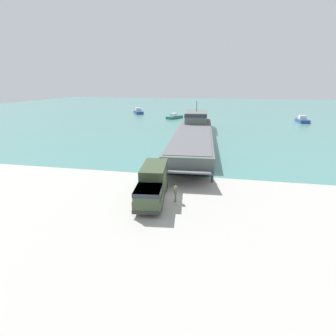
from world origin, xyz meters
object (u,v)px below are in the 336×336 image
moored_boat_a (138,112)px  mooring_bollard (212,178)px  moored_boat_b (302,120)px  moored_boat_c (174,117)px  soldier_on_ramp (176,192)px  military_truck (153,183)px  landing_craft (194,130)px

moored_boat_a → mooring_bollard: moored_boat_a is taller
moored_boat_b → moored_boat_c: (-38.86, 1.89, -0.08)m
soldier_on_ramp → moored_boat_c: bearing=85.1°
moored_boat_c → soldier_on_ramp: bearing=-52.6°
moored_boat_a → moored_boat_b: (54.89, -13.53, -0.06)m
military_truck → landing_craft: bearing=172.0°
military_truck → mooring_bollard: bearing=128.7°
landing_craft → moored_boat_b: 41.22m
moored_boat_a → moored_boat_c: size_ratio=0.99×
moored_boat_b → mooring_bollard: bearing=63.5°
landing_craft → moored_boat_a: 49.62m
moored_boat_c → mooring_bollard: 58.96m
moored_boat_a → moored_boat_c: bearing=115.3°
military_truck → moored_boat_a: 78.48m
moored_boat_c → mooring_bollard: bearing=-48.4°
military_truck → moored_boat_a: size_ratio=1.24×
military_truck → soldier_on_ramp: 2.46m
moored_boat_a → moored_boat_b: 56.53m
landing_craft → moored_boat_c: (-9.57, 30.86, -0.99)m
landing_craft → moored_boat_c: bearing=104.1°
soldier_on_ramp → moored_boat_a: moored_boat_a is taller
military_truck → moored_boat_a: bearing=-168.0°
soldier_on_ramp → mooring_bollard: bearing=46.5°
moored_boat_c → moored_boat_a: bearing=171.6°
landing_craft → moored_boat_a: bearing=117.9°
landing_craft → military_truck: (-1.00, -32.02, 0.01)m
moored_boat_b → moored_boat_c: 38.91m
soldier_on_ramp → mooring_bollard: size_ratio=1.95×
soldier_on_ramp → moored_boat_a: bearing=95.1°
landing_craft → moored_boat_a: (-25.59, 42.51, -0.85)m
military_truck → soldier_on_ramp: size_ratio=4.94×
mooring_bollard → military_truck: bearing=-135.0°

